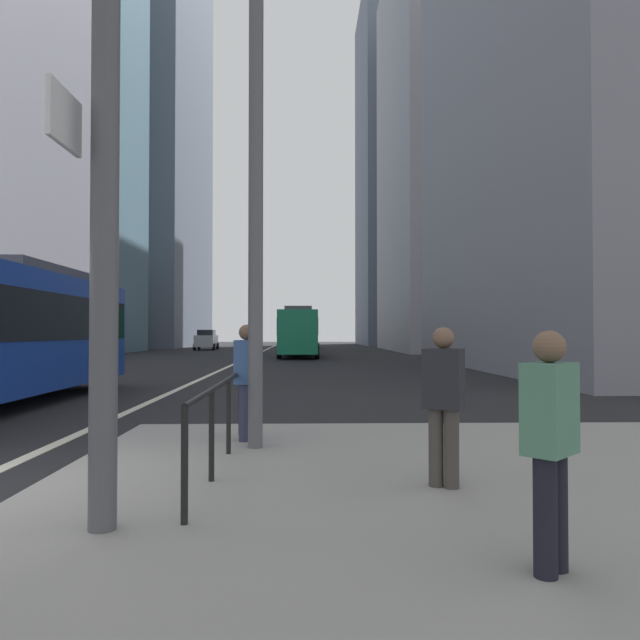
# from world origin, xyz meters

# --- Properties ---
(ground_plane) EXTENTS (160.00, 160.00, 0.00)m
(ground_plane) POSITION_xyz_m (0.00, 20.00, 0.00)
(ground_plane) COLOR black
(median_island) EXTENTS (9.00, 10.00, 0.15)m
(median_island) POSITION_xyz_m (5.50, -1.00, 0.07)
(median_island) COLOR gray
(median_island) RESTS_ON ground
(lane_centre_line) EXTENTS (0.20, 80.00, 0.01)m
(lane_centre_line) POSITION_xyz_m (0.00, 30.00, 0.01)
(lane_centre_line) COLOR beige
(lane_centre_line) RESTS_ON ground
(office_tower_left_mid) EXTENTS (10.34, 16.22, 39.33)m
(office_tower_left_mid) POSITION_xyz_m (-16.00, 41.44, 19.67)
(office_tower_left_mid) COLOR slate
(office_tower_left_mid) RESTS_ON ground
(office_tower_left_far) EXTENTS (12.84, 24.95, 52.30)m
(office_tower_left_far) POSITION_xyz_m (-16.00, 67.33, 26.15)
(office_tower_left_far) COLOR slate
(office_tower_left_far) RESTS_ON ground
(office_tower_right_mid) EXTENTS (10.39, 20.79, 37.58)m
(office_tower_right_mid) POSITION_xyz_m (17.00, 49.01, 18.79)
(office_tower_right_mid) COLOR #9E9EA3
(office_tower_right_mid) RESTS_ON ground
(office_tower_right_far) EXTENTS (11.33, 18.11, 46.71)m
(office_tower_right_far) POSITION_xyz_m (17.00, 73.40, 23.36)
(office_tower_right_far) COLOR slate
(office_tower_right_far) RESTS_ON ground
(city_bus_red_receding) EXTENTS (2.79, 10.88, 3.40)m
(city_bus_red_receding) POSITION_xyz_m (3.40, 35.23, 1.84)
(city_bus_red_receding) COLOR #198456
(city_bus_red_receding) RESTS_ON ground
(city_bus_red_distant) EXTENTS (2.92, 10.76, 3.40)m
(city_bus_red_distant) POSITION_xyz_m (2.90, 57.11, 1.84)
(city_bus_red_distant) COLOR red
(city_bus_red_distant) RESTS_ON ground
(car_oncoming_mid) EXTENTS (2.17, 4.53, 1.94)m
(car_oncoming_mid) POSITION_xyz_m (-5.78, 51.70, 0.99)
(car_oncoming_mid) COLOR silver
(car_oncoming_mid) RESTS_ON ground
(car_receding_near) EXTENTS (2.11, 4.36, 1.94)m
(car_receding_near) POSITION_xyz_m (2.70, 44.68, 0.99)
(car_receding_near) COLOR #B2A899
(car_receding_near) RESTS_ON ground
(street_lamp_post) EXTENTS (5.50, 0.32, 8.00)m
(street_lamp_post) POSITION_xyz_m (3.11, 1.91, 5.28)
(street_lamp_post) COLOR #56565B
(street_lamp_post) RESTS_ON median_island
(pedestrian_railing) EXTENTS (0.06, 4.25, 0.98)m
(pedestrian_railing) POSITION_xyz_m (2.80, 0.82, 0.87)
(pedestrian_railing) COLOR black
(pedestrian_railing) RESTS_ON median_island
(pedestrian_waiting) EXTENTS (0.44, 0.44, 1.57)m
(pedestrian_waiting) POSITION_xyz_m (5.37, -2.33, 1.01)
(pedestrian_waiting) COLOR black
(pedestrian_waiting) RESTS_ON median_island
(pedestrian_walking) EXTENTS (0.45, 0.40, 1.61)m
(pedestrian_walking) POSITION_xyz_m (5.18, -0.18, 1.04)
(pedestrian_walking) COLOR #423D38
(pedestrian_walking) RESTS_ON median_island
(pedestrian_far) EXTENTS (0.34, 0.43, 1.67)m
(pedestrian_far) POSITION_xyz_m (2.94, 2.44, 1.07)
(pedestrian_far) COLOR #2D334C
(pedestrian_far) RESTS_ON median_island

